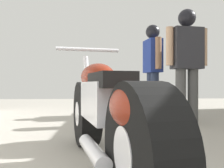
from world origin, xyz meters
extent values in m
plane|color=#9E998E|center=(0.00, 3.01, 0.00)|extent=(14.43, 14.43, 0.00)
cylinder|color=black|center=(-0.50, 2.86, 0.32)|extent=(0.33, 0.67, 0.64)
cylinder|color=silver|center=(-0.50, 2.86, 0.32)|extent=(0.25, 0.28, 0.24)
cylinder|color=black|center=(-0.18, 1.44, 0.32)|extent=(0.33, 0.67, 0.64)
cylinder|color=silver|center=(-0.18, 1.44, 0.32)|extent=(0.25, 0.28, 0.24)
cube|color=silver|center=(-0.34, 2.15, 0.50)|extent=(0.38, 0.68, 0.28)
ellipsoid|color=maroon|center=(-0.39, 2.37, 0.68)|extent=(0.37, 0.57, 0.22)
cube|color=black|center=(-0.30, 1.98, 0.65)|extent=(0.32, 0.52, 0.10)
ellipsoid|color=maroon|center=(-0.19, 1.49, 0.52)|extent=(0.35, 0.49, 0.24)
cylinder|color=silver|center=(-0.49, 2.82, 0.62)|extent=(0.10, 0.26, 0.58)
cylinder|color=silver|center=(-0.48, 2.78, 0.96)|extent=(0.61, 0.17, 0.04)
cylinder|color=silver|center=(-0.41, 1.83, 0.22)|extent=(0.21, 0.56, 0.09)
cylinder|color=#2D3851|center=(0.69, 5.01, 0.42)|extent=(0.18, 0.18, 0.84)
cylinder|color=#2D3851|center=(0.66, 5.21, 0.42)|extent=(0.18, 0.18, 0.84)
cube|color=navy|center=(0.67, 5.11, 1.16)|extent=(0.32, 0.50, 0.64)
cylinder|color=#9E7051|center=(0.72, 4.82, 1.18)|extent=(0.13, 0.13, 0.59)
cylinder|color=#9E7051|center=(0.63, 5.39, 1.18)|extent=(0.13, 0.13, 0.59)
sphere|color=black|center=(0.67, 5.11, 1.62)|extent=(0.23, 0.23, 0.23)
sphere|color=black|center=(0.67, 5.11, 1.63)|extent=(0.27, 0.27, 0.27)
cylinder|color=#4C4C4C|center=(0.92, 4.19, 0.43)|extent=(0.19, 0.19, 0.86)
cylinder|color=#4C4C4C|center=(1.13, 4.22, 0.43)|extent=(0.19, 0.19, 0.86)
cube|color=#2D2D33|center=(1.03, 4.20, 1.18)|extent=(0.51, 0.33, 0.66)
cylinder|color=tan|center=(0.73, 4.16, 1.21)|extent=(0.13, 0.13, 0.60)
cylinder|color=tan|center=(1.32, 4.25, 1.21)|extent=(0.13, 0.13, 0.60)
sphere|color=black|center=(1.03, 4.20, 1.65)|extent=(0.24, 0.24, 0.24)
sphere|color=black|center=(1.03, 4.20, 1.67)|extent=(0.28, 0.28, 0.28)
camera|label=1|loc=(-0.37, 0.35, 0.63)|focal=39.42mm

